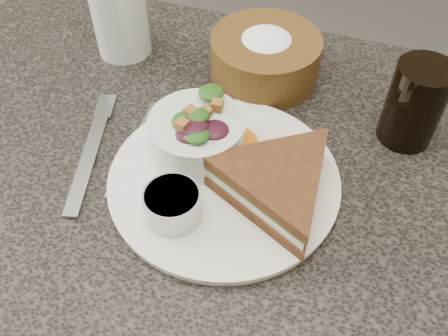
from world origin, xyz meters
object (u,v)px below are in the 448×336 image
dressing_ramekin (173,205)px  cola_glass (416,100)px  sandwich (276,184)px  salad_bowl (197,130)px  dinner_plate (224,180)px  water_glass (120,14)px  bread_basket (266,51)px  dining_table (220,303)px

dressing_ramekin → cola_glass: size_ratio=0.52×
sandwich → salad_bowl: (-0.12, 0.04, 0.01)m
dinner_plate → water_glass: bearing=138.5°
sandwich → water_glass: bearing=170.2°
bread_basket → water_glass: (-0.23, -0.01, 0.02)m
salad_bowl → cola_glass: cola_glass is taller
salad_bowl → cola_glass: 0.28m
dining_table → dressing_ramekin: bearing=-105.0°
sandwich → dinner_plate: bearing=-161.6°
salad_bowl → water_glass: water_glass is taller
cola_glass → sandwich: bearing=-129.0°
sandwich → water_glass: (-0.31, 0.22, 0.03)m
dining_table → salad_bowl: salad_bowl is taller
bread_basket → cola_glass: cola_glass is taller
cola_glass → water_glass: 0.45m
water_glass → dressing_ramekin: bearing=-54.4°
dressing_ramekin → cola_glass: bearing=44.0°
dining_table → cola_glass: cola_glass is taller
cola_glass → water_glass: (-0.45, 0.05, 0.00)m
salad_bowl → dining_table: bearing=-28.6°
dining_table → dressing_ramekin: size_ratio=15.18×
dinner_plate → sandwich: 0.07m
bread_basket → sandwich: bearing=-71.1°
dinner_plate → dressing_ramekin: dressing_ramekin is taller
dining_table → cola_glass: bearing=33.7°
dinner_plate → bread_basket: bearing=92.8°
bread_basket → dinner_plate: bearing=-87.2°
sandwich → bread_basket: size_ratio=1.16×
dining_table → dressing_ramekin: dressing_ramekin is taller
bread_basket → water_glass: bearing=-178.2°
salad_bowl → dressing_ramekin: 0.11m
dinner_plate → cola_glass: cola_glass is taller
sandwich → cola_glass: (0.14, 0.17, 0.03)m
dining_table → sandwich: bearing=-16.6°
dinner_plate → bread_basket: (-0.01, 0.22, 0.04)m
salad_bowl → dressing_ramekin: (0.01, -0.11, -0.02)m
dinner_plate → dining_table: bearing=130.9°
salad_bowl → bread_basket: bearing=78.8°
water_glass → salad_bowl: bearing=-42.8°
dinner_plate → sandwich: bearing=-7.6°
dinner_plate → dressing_ramekin: 0.09m
bread_basket → cola_glass: 0.22m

